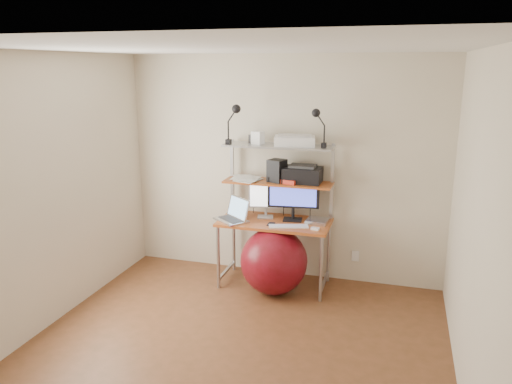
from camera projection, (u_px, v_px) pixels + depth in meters
room at (230, 212)px, 3.93m from camera, size 3.60×3.60×3.60m
computer_desk at (276, 200)px, 5.40m from camera, size 1.20×0.60×1.57m
wall_outlet at (355, 256)px, 5.59m from camera, size 0.08×0.01×0.12m
monitor_silver at (266, 198)px, 5.48m from camera, size 0.37×0.17×0.42m
monitor_black at (293, 195)px, 5.37m from camera, size 0.56×0.18×0.56m
laptop at (235, 215)px, 5.41m from camera, size 0.46×0.45×0.31m
keyboard at (288, 226)px, 5.20m from camera, size 0.43×0.23×0.01m
mouse at (315, 229)px, 5.10m from camera, size 0.09×0.06×0.02m
mac_mini at (317, 221)px, 5.32m from camera, size 0.24×0.24×0.04m
phone at (271, 224)px, 5.27m from camera, size 0.06×0.12×0.01m
printer at (303, 174)px, 5.34m from camera, size 0.41×0.28×0.19m
nas_cube at (277, 171)px, 5.37m from camera, size 0.21×0.21×0.24m
red_box at (289, 182)px, 5.31m from camera, size 0.19×0.15×0.05m
scanner at (295, 140)px, 5.28m from camera, size 0.47×0.35×0.11m
box_white at (258, 138)px, 5.36m from camera, size 0.14×0.13×0.14m
box_grey at (254, 139)px, 5.42m from camera, size 0.12×0.12×0.09m
clip_lamp_left at (235, 115)px, 5.27m from camera, size 0.17×0.09×0.43m
clip_lamp_right at (318, 119)px, 5.09m from camera, size 0.16×0.09×0.40m
exercise_ball at (274, 261)px, 5.29m from camera, size 0.71×0.71×0.71m
paper_stack at (246, 178)px, 5.51m from camera, size 0.37×0.40×0.02m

